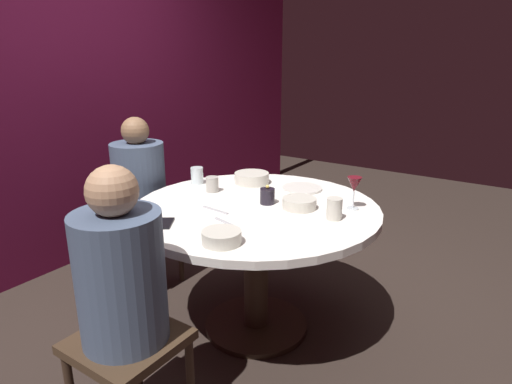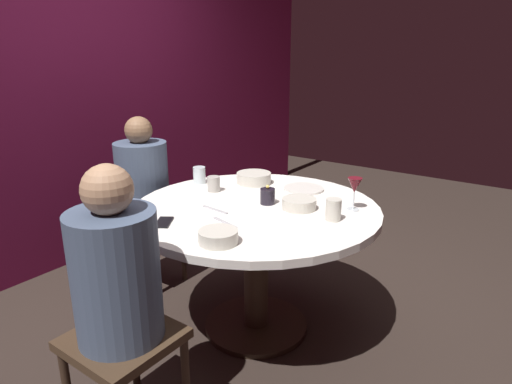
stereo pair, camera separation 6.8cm
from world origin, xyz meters
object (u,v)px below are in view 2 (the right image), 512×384
object	(u,v)px
cup_by_left_diner	(214,184)
cup_by_right_diner	(333,210)
seated_diner_back	(143,184)
dinner_plate	(304,189)
candle_holder	(268,196)
bowl_small_white	(254,178)
bowl_salad_center	(299,204)
cell_phone	(164,222)
wine_glass	(355,187)
seated_diner_left	(117,278)
dining_table	(256,233)
bowl_serving_large	(218,237)
cup_near_candle	(199,175)

from	to	relation	value
cup_by_left_diner	cup_by_right_diner	xyz separation A→B (m)	(-0.02, -0.80, 0.01)
seated_diner_back	dinner_plate	xyz separation A→B (m)	(0.41, -0.99, 0.04)
candle_holder	bowl_small_white	distance (m)	0.41
seated_diner_back	candle_holder	xyz separation A→B (m)	(0.07, -0.95, 0.08)
bowl_salad_center	cell_phone	bearing A→B (deg)	142.71
bowl_small_white	wine_glass	bearing A→B (deg)	-97.70
wine_glass	seated_diner_left	bearing A→B (deg)	158.81
dining_table	bowl_serving_large	world-z (taller)	bowl_serving_large
seated_diner_back	bowl_salad_center	size ratio (longest dim) A/B	6.43
wine_glass	bowl_serving_large	size ratio (longest dim) A/B	1.01
bowl_salad_center	cup_by_left_diner	distance (m)	0.58
bowl_salad_center	cup_by_left_diner	xyz separation A→B (m)	(-0.03, 0.58, 0.02)
dining_table	cup_near_candle	world-z (taller)	cup_near_candle
cell_phone	cup_by_left_diner	bearing A→B (deg)	-108.37
dinner_plate	bowl_small_white	distance (m)	0.34
seated_diner_left	wine_glass	world-z (taller)	seated_diner_left
seated_diner_back	cup_near_candle	xyz separation A→B (m)	(0.15, -0.37, 0.09)
dining_table	bowl_serving_large	bearing A→B (deg)	-162.81
candle_holder	dinner_plate	xyz separation A→B (m)	(0.34, -0.03, -0.04)
bowl_small_white	cup_near_candle	size ratio (longest dim) A/B	2.07
dining_table	bowl_salad_center	size ratio (longest dim) A/B	7.37
bowl_small_white	cup_by_right_diner	xyz separation A→B (m)	(-0.29, -0.70, 0.02)
dinner_plate	seated_diner_left	bearing A→B (deg)	177.39
dining_table	cell_phone	world-z (taller)	cell_phone
seated_diner_left	bowl_serving_large	world-z (taller)	seated_diner_left
wine_glass	cup_by_left_diner	distance (m)	0.84
dining_table	cup_by_right_diner	bearing A→B (deg)	-82.95
bowl_small_white	bowl_salad_center	bearing A→B (deg)	-117.37
candle_holder	bowl_serving_large	world-z (taller)	candle_holder
cup_by_left_diner	seated_diner_back	bearing A→B (deg)	97.18
dinner_plate	bowl_serving_large	xyz separation A→B (m)	(-0.90, -0.09, 0.02)
seated_diner_back	cup_near_candle	size ratio (longest dim) A/B	11.09
dining_table	cup_near_candle	distance (m)	0.61
cup_near_candle	seated_diner_back	bearing A→B (deg)	111.52
dinner_plate	bowl_serving_large	world-z (taller)	bowl_serving_large
candle_holder	dinner_plate	bearing A→B (deg)	-5.43
cell_phone	cup_by_right_diner	bearing A→B (deg)	-174.82
candle_holder	wine_glass	bearing A→B (deg)	-66.95
cell_phone	bowl_serving_large	xyz separation A→B (m)	(-0.03, -0.37, 0.03)
cup_near_candle	cup_by_left_diner	xyz separation A→B (m)	(-0.08, -0.19, -0.01)
dining_table	seated_diner_left	xyz separation A→B (m)	(-0.92, 0.00, 0.12)
seated_diner_back	wine_glass	bearing A→B (deg)	10.30
wine_glass	bowl_salad_center	world-z (taller)	wine_glass
cup_by_right_diner	cell_phone	bearing A→B (deg)	128.59
seated_diner_left	dinner_plate	distance (m)	1.33
dining_table	seated_diner_back	world-z (taller)	seated_diner_back
dinner_plate	cup_near_candle	xyz separation A→B (m)	(-0.26, 0.61, 0.05)
dinner_plate	bowl_salad_center	size ratio (longest dim) A/B	1.34
bowl_serving_large	bowl_salad_center	xyz separation A→B (m)	(0.59, -0.06, -0.00)
bowl_serving_large	cup_near_candle	distance (m)	0.95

